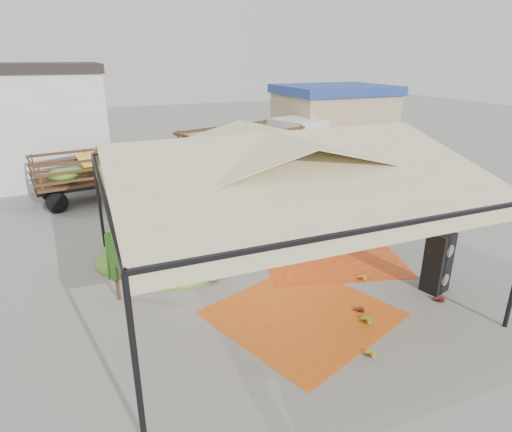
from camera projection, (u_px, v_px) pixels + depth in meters
name	position (u px, v px, depth m)	size (l,w,h in m)	color
ground	(270.00, 279.00, 11.67)	(90.00, 90.00, 0.00)	slate
canopy_tent	(272.00, 161.00, 10.51)	(8.10, 8.10, 4.00)	black
building_tan	(333.00, 120.00, 25.77)	(6.30, 5.30, 4.10)	tan
tarp_left	(303.00, 314.00, 10.11)	(3.71, 3.53, 0.01)	#CA5D13
tarp_right	(326.00, 250.00, 13.43)	(4.03, 4.23, 0.01)	#C86112
banana_heap	(186.00, 240.00, 12.75)	(5.26, 4.32, 1.13)	#316F17
hand_yellow_a	(360.00, 277.00, 11.57)	(0.44, 0.36, 0.20)	gold
hand_yellow_b	(367.00, 354.00, 8.61)	(0.42, 0.34, 0.19)	gold
hand_red_a	(437.00, 300.00, 10.52)	(0.44, 0.36, 0.20)	#572513
hand_red_b	(358.00, 310.00, 10.09)	(0.39, 0.32, 0.18)	#542213
hand_green	(363.00, 320.00, 9.69)	(0.48, 0.40, 0.22)	#497F1A
hanging_bunches	(348.00, 200.00, 9.81)	(3.24, 0.24, 0.20)	#517B19
speaker_stack	(438.00, 262.00, 10.87)	(0.70, 0.65, 1.61)	black
banana_leaves	(129.00, 298.00, 10.78)	(0.96, 1.36, 3.70)	#357C21
vendor	(243.00, 196.00, 16.12)	(0.56, 0.37, 1.54)	gray
truck_left	(116.00, 167.00, 18.20)	(6.22, 3.00, 2.05)	#53331B
truck_right	(262.00, 145.00, 21.01)	(8.09, 4.92, 2.63)	#513B1B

